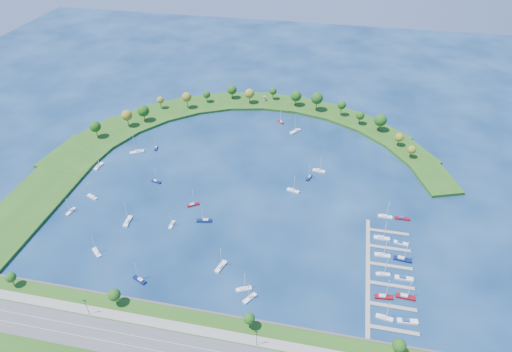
% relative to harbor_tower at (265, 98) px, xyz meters
% --- Properties ---
extents(ground, '(700.00, 700.00, 0.00)m').
position_rel_harbor_tower_xyz_m(ground, '(10.62, -117.87, -4.13)').
color(ground, '#071E41').
rests_on(ground, ground).
extents(south_shoreline, '(420.00, 43.10, 11.60)m').
position_rel_harbor_tower_xyz_m(south_shoreline, '(10.65, -240.75, -3.13)').
color(south_shoreline, '#244E15').
rests_on(south_shoreline, ground).
extents(breakwater, '(286.74, 247.64, 2.00)m').
position_rel_harbor_tower_xyz_m(breakwater, '(-35.71, -69.15, -3.14)').
color(breakwater, '#244E15').
rests_on(breakwater, ground).
extents(breakwater_trees, '(236.83, 96.91, 16.19)m').
position_rel_harbor_tower_xyz_m(breakwater_trees, '(-3.01, -29.80, 6.96)').
color(breakwater_trees, '#382314').
rests_on(breakwater_trees, breakwater).
extents(harbor_tower, '(2.60, 2.60, 4.15)m').
position_rel_harbor_tower_xyz_m(harbor_tower, '(0.00, 0.00, 0.00)').
color(harbor_tower, gray).
rests_on(harbor_tower, breakwater).
extents(dock_system, '(24.28, 82.00, 1.60)m').
position_rel_harbor_tower_xyz_m(dock_system, '(95.92, -178.87, -3.78)').
color(dock_system, gray).
rests_on(dock_system, ground).
extents(moored_boat_0, '(7.46, 6.01, 11.14)m').
position_rel_harbor_tower_xyz_m(moored_boat_0, '(-17.40, -145.52, -3.24)').
color(moored_boat_0, maroon).
rests_on(moored_boat_0, ground).
extents(moored_boat_1, '(10.11, 7.44, 14.77)m').
position_rel_harbor_tower_xyz_m(moored_boat_1, '(-75.72, -97.02, -3.13)').
color(moored_boat_1, white).
rests_on(moored_boat_1, ground).
extents(moored_boat_2, '(3.38, 6.79, 9.62)m').
position_rel_harbor_tower_xyz_m(moored_boat_2, '(-64.35, -89.05, -3.28)').
color(moored_boat_2, '#0B1645').
rests_on(moored_boat_2, ground).
extents(moored_boat_3, '(3.23, 7.49, 10.67)m').
position_rel_harbor_tower_xyz_m(moored_boat_3, '(-88.08, -166.44, -3.26)').
color(moored_boat_3, white).
rests_on(moored_boat_3, ground).
extents(moored_boat_4, '(3.42, 9.62, 13.87)m').
position_rel_harbor_tower_xyz_m(moored_boat_4, '(-50.24, -168.07, -3.16)').
color(moored_boat_4, white).
rests_on(moored_boat_4, ground).
extents(moored_boat_5, '(8.00, 5.05, 11.42)m').
position_rel_harbor_tower_xyz_m(moored_boat_5, '(-82.22, -151.05, -3.24)').
color(moored_boat_5, white).
rests_on(moored_boat_5, ground).
extents(moored_boat_6, '(4.98, 9.27, 13.12)m').
position_rel_harbor_tower_xyz_m(moored_boat_6, '(12.84, -190.99, -3.19)').
color(moored_boat_6, white).
rests_on(moored_boat_6, ground).
extents(moored_boat_7, '(8.59, 4.42, 12.16)m').
position_rel_harbor_tower_xyz_m(moored_boat_7, '(41.21, -119.05, -3.22)').
color(moored_boat_7, white).
rests_on(moored_boat_7, ground).
extents(moored_boat_8, '(8.19, 9.35, 14.34)m').
position_rel_harbor_tower_xyz_m(moored_boat_8, '(32.86, -44.36, -3.15)').
color(moored_boat_8, white).
rests_on(moored_boat_8, ground).
extents(moored_boat_9, '(8.05, 5.27, 11.54)m').
position_rel_harbor_tower_xyz_m(moored_boat_9, '(27.93, -202.99, -3.23)').
color(moored_boat_9, white).
rests_on(moored_boat_9, ground).
extents(moored_boat_10, '(8.28, 5.39, 11.87)m').
position_rel_harbor_tower_xyz_m(moored_boat_10, '(-25.35, -207.90, -3.22)').
color(moored_boat_10, '#0B1645').
rests_on(moored_boat_10, ground).
extents(moored_boat_11, '(8.83, 3.19, 12.70)m').
position_rel_harbor_tower_xyz_m(moored_boat_11, '(55.54, -93.71, -3.20)').
color(moored_boat_11, white).
rests_on(moored_boat_11, ground).
extents(moored_boat_12, '(3.87, 7.33, 10.38)m').
position_rel_harbor_tower_xyz_m(moored_boat_12, '(49.86, -102.83, -3.26)').
color(moored_boat_12, '#0B1645').
rests_on(moored_boat_12, ground).
extents(moored_boat_13, '(3.45, 9.37, 13.47)m').
position_rel_harbor_tower_xyz_m(moored_boat_13, '(-94.39, -119.23, -3.18)').
color(moored_boat_13, white).
rests_on(moored_boat_13, ground).
extents(moored_boat_14, '(7.18, 3.74, 10.16)m').
position_rel_harbor_tower_xyz_m(moored_boat_14, '(-48.76, -127.54, -3.27)').
color(moored_boat_14, '#0B1645').
rests_on(moored_boat_14, ground).
extents(moored_boat_15, '(5.89, 6.32, 9.93)m').
position_rel_harbor_tower_xyz_m(moored_boat_15, '(19.36, -31.62, -3.27)').
color(moored_boat_15, maroon).
rests_on(moored_boat_15, ground).
extents(moored_boat_16, '(7.68, 7.06, 12.00)m').
position_rel_harbor_tower_xyz_m(moored_boat_16, '(-55.98, -194.79, -3.22)').
color(moored_boat_16, white).
rests_on(moored_boat_16, ground).
extents(moored_boat_17, '(6.23, 7.75, 11.56)m').
position_rel_harbor_tower_xyz_m(moored_boat_17, '(32.13, -207.80, -3.23)').
color(moored_boat_17, white).
rests_on(moored_boat_17, ground).
extents(moored_boat_18, '(9.17, 4.09, 13.02)m').
position_rel_harbor_tower_xyz_m(moored_boat_18, '(-6.22, -158.21, -3.19)').
color(moored_boat_18, '#0B1645').
rests_on(moored_boat_18, ground).
extents(moored_boat_19, '(1.98, 6.89, 10.10)m').
position_rel_harbor_tower_xyz_m(moored_boat_19, '(-23.85, -165.34, -3.27)').
color(moored_boat_19, white).
rests_on(moored_boat_19, ground).
extents(docked_boat_0, '(8.11, 3.34, 11.56)m').
position_rel_harbor_tower_xyz_m(docked_boat_0, '(96.15, -206.04, -3.23)').
color(docked_boat_0, white).
rests_on(docked_boat_0, ground).
extents(docked_boat_1, '(9.66, 3.63, 1.92)m').
position_rel_harbor_tower_xyz_m(docked_boat_1, '(106.58, -206.02, -3.42)').
color(docked_boat_1, white).
rests_on(docked_boat_1, ground).
extents(docked_boat_2, '(9.07, 3.45, 13.00)m').
position_rel_harbor_tower_xyz_m(docked_boat_2, '(96.13, -193.88, -3.19)').
color(docked_boat_2, maroon).
rests_on(docked_boat_2, ground).
extents(docked_boat_3, '(9.32, 3.08, 13.51)m').
position_rel_harbor_tower_xyz_m(docked_boat_3, '(106.62, -191.68, -3.17)').
color(docked_boat_3, maroon).
rests_on(docked_boat_3, ground).
extents(docked_boat_4, '(7.42, 2.89, 10.62)m').
position_rel_harbor_tower_xyz_m(docked_boat_4, '(96.16, -178.99, -3.26)').
color(docked_boat_4, white).
rests_on(docked_boat_4, ground).
extents(docked_boat_5, '(9.24, 2.60, 1.88)m').
position_rel_harbor_tower_xyz_m(docked_boat_5, '(106.59, -179.78, -3.43)').
color(docked_boat_5, white).
rests_on(docked_boat_5, ground).
extents(docked_boat_6, '(8.35, 2.36, 12.27)m').
position_rel_harbor_tower_xyz_m(docked_boat_6, '(96.14, -165.45, -3.21)').
color(docked_boat_6, white).
rests_on(docked_boat_6, ground).
extents(docked_boat_7, '(9.62, 3.57, 13.82)m').
position_rel_harbor_tower_xyz_m(docked_boat_7, '(106.62, -166.33, -3.16)').
color(docked_boat_7, '#0B1645').
rests_on(docked_boat_7, ground).
extents(docked_boat_8, '(8.85, 2.59, 12.96)m').
position_rel_harbor_tower_xyz_m(docked_boat_8, '(96.13, -152.10, -3.19)').
color(docked_boat_8, white).
rests_on(docked_boat_8, ground).
extents(docked_boat_9, '(8.23, 3.44, 1.63)m').
position_rel_harbor_tower_xyz_m(docked_boat_9, '(106.61, -153.90, -3.53)').
color(docked_boat_9, white).
rests_on(docked_boat_9, ground).
extents(docked_boat_10, '(8.35, 2.42, 12.23)m').
position_rel_harbor_tower_xyz_m(docked_boat_10, '(98.54, -132.85, -3.21)').
color(docked_boat_10, white).
rests_on(docked_boat_10, ground).
extents(docked_boat_11, '(8.62, 2.55, 1.75)m').
position_rel_harbor_tower_xyz_m(docked_boat_11, '(108.50, -132.47, -3.48)').
color(docked_boat_11, maroon).
rests_on(docked_boat_11, ground).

